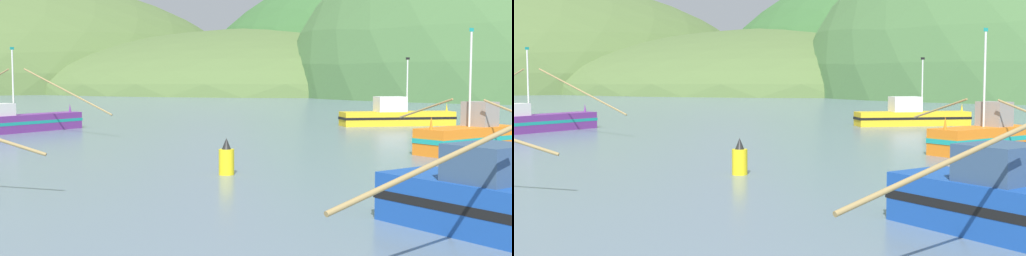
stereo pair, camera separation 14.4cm
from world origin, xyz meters
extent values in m
ellipsoid|color=#516B38|center=(39.35, 207.82, 0.00)|extent=(214.25, 171.40, 40.88)
cube|color=gold|center=(17.13, 47.63, 0.62)|extent=(10.28, 3.22, 1.24)
cube|color=black|center=(17.13, 47.63, 0.68)|extent=(10.38, 3.25, 0.22)
cone|color=gold|center=(21.75, 48.14, 1.59)|extent=(0.22, 0.22, 0.70)
cube|color=silver|center=(16.45, 47.56, 1.90)|extent=(2.72, 2.09, 1.33)
cylinder|color=silver|center=(18.00, 47.73, 3.52)|extent=(0.12, 0.12, 4.56)
cube|color=black|center=(18.00, 47.73, 5.92)|extent=(0.36, 0.07, 0.20)
cube|color=orange|center=(15.38, 26.86, 0.73)|extent=(6.86, 5.42, 1.46)
cube|color=teal|center=(15.38, 26.86, 0.80)|extent=(6.93, 5.47, 0.26)
cone|color=orange|center=(12.74, 25.17, 1.81)|extent=(0.28, 0.28, 0.70)
cube|color=gray|center=(16.34, 27.46, 2.17)|extent=(2.01, 2.12, 1.41)
cylinder|color=silver|center=(15.53, 26.95, 4.13)|extent=(0.12, 0.12, 5.34)
cube|color=teal|center=(15.53, 26.95, 6.92)|extent=(0.32, 0.22, 0.20)
cylinder|color=#997F4C|center=(13.77, 29.40, 2.39)|extent=(2.24, 3.42, 1.36)
cube|color=#6B2D84|center=(-14.25, 42.30, 0.68)|extent=(8.10, 10.43, 1.35)
cube|color=teal|center=(-14.25, 42.30, 0.74)|extent=(8.18, 10.54, 0.24)
cone|color=#6B2D84|center=(-11.22, 46.61, 1.70)|extent=(0.28, 0.28, 0.70)
cylinder|color=silver|center=(-14.46, 42.01, 3.86)|extent=(0.12, 0.12, 5.00)
cube|color=teal|center=(-14.46, 42.01, 6.48)|extent=(0.23, 0.31, 0.20)
cylinder|color=#997F4C|center=(-9.78, 39.15, 3.28)|extent=(7.53, 5.35, 3.36)
cube|color=#334C6B|center=(8.69, 8.00, 1.95)|extent=(2.72, 2.64, 1.02)
cylinder|color=#997F4C|center=(5.95, 4.27, 2.47)|extent=(5.33, 3.40, 1.57)
cylinder|color=yellow|center=(1.68, 19.23, 0.56)|extent=(0.68, 0.68, 1.12)
cone|color=black|center=(1.68, 19.23, 1.37)|extent=(0.41, 0.41, 0.50)
camera|label=1|loc=(1.37, -9.10, 4.26)|focal=45.72mm
camera|label=2|loc=(1.51, -9.11, 4.26)|focal=45.72mm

